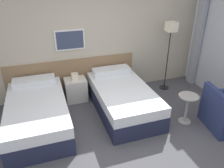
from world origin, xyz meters
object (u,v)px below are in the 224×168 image
Objects in this scene: bed_near_door at (38,113)px; nightstand at (76,89)px; bed_near_window at (122,98)px; floor_lamp at (170,35)px; side_table at (187,104)px.

bed_near_door reaches higher than nightstand.
bed_near_door is at bearing 180.00° from bed_near_window.
floor_lamp is at bearing 10.75° from bed_near_door.
floor_lamp reaches higher than bed_near_window.
bed_near_door is 2.85m from side_table.
bed_near_door is 1.00× the size of bed_near_window.
floor_lamp is 2.83× the size of side_table.
side_table is at bearing -38.92° from nightstand.
floor_lamp reaches higher than side_table.
bed_near_door is 2.97× the size of nightstand.
bed_near_window is 1.85m from floor_lamp.
nightstand is at bearing 40.39° from bed_near_door.
floor_lamp is (2.23, -0.14, 1.11)m from nightstand.
floor_lamp is 1.72m from side_table.
nightstand is (-0.85, 0.73, -0.01)m from bed_near_window.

